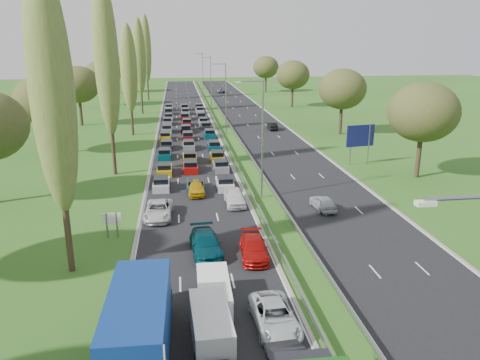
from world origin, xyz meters
TOP-DOWN VIEW (x-y plane):
  - ground at (4.50, 80.00)m, footprint 260.00×260.00m
  - near_carriageway at (-2.25, 82.50)m, footprint 10.50×215.00m
  - far_carriageway at (11.25, 82.50)m, footprint 10.50×215.00m
  - central_reservation at (4.50, 82.50)m, footprint 2.36×215.00m
  - lamp_columns at (4.50, 78.00)m, footprint 0.18×140.18m
  - poplar_row at (-11.50, 68.17)m, footprint 2.80×127.80m
  - woodland_left at (-22.00, 62.63)m, footprint 8.00×166.00m
  - woodland_right at (24.00, 66.67)m, footprint 8.00×153.00m
  - traffic_queue_fill at (-2.25, 77.45)m, footprint 9.04×66.92m
  - near_car_2 at (-5.79, 38.54)m, footprint 2.66×5.30m
  - near_car_7 at (-2.02, 30.51)m, footprint 2.50×5.42m
  - near_car_8 at (-2.13, 45.04)m, footprint 1.79×4.35m
  - near_car_10 at (1.20, 20.45)m, footprint 2.48×5.04m
  - near_car_11 at (1.48, 29.44)m, footprint 2.25×4.93m
  - near_car_12 at (1.48, 41.19)m, footprint 1.90×4.62m
  - far_car_0 at (9.66, 38.68)m, footprint 1.91×4.15m
  - far_car_1 at (13.19, 80.60)m, footprint 1.50×4.07m
  - far_car_2 at (9.75, 145.10)m, footprint 2.64×5.12m
  - blue_lorry at (-5.93, 18.57)m, footprint 2.76×9.92m
  - white_van_front at (-2.43, 19.64)m, footprint 1.95×4.97m
  - white_van_rear at (-2.02, 22.90)m, footprint 1.89×4.82m
  - info_sign at (-9.40, 34.60)m, footprint 1.50×0.16m
  - direction_sign at (19.40, 54.55)m, footprint 3.95×0.86m

SIDE VIEW (x-z plane):
  - ground at x=4.50m, z-range 0.00..0.00m
  - near_carriageway at x=-2.25m, z-range -0.02..0.02m
  - far_carriageway at x=11.25m, z-range -0.02..0.02m
  - traffic_queue_fill at x=-2.25m, z-range 0.04..0.84m
  - central_reservation at x=4.50m, z-range 0.39..0.71m
  - far_car_1 at x=13.19m, z-range 0.02..1.35m
  - near_car_10 at x=1.20m, z-range 0.02..1.39m
  - far_car_0 at x=9.66m, z-range 0.02..1.40m
  - far_car_2 at x=9.75m, z-range 0.02..1.40m
  - near_car_11 at x=1.48m, z-range 0.02..1.42m
  - near_car_2 at x=-5.79m, z-range 0.02..1.46m
  - near_car_8 at x=-2.13m, z-range 0.02..1.49m
  - near_car_7 at x=-2.02m, z-range 0.02..1.55m
  - near_car_12 at x=1.48m, z-range 0.02..1.59m
  - white_van_rear at x=-2.02m, z-range 0.03..1.96m
  - white_van_front at x=-2.43m, z-range 0.03..2.02m
  - info_sign at x=-9.40m, z-range 0.32..2.42m
  - blue_lorry at x=-5.93m, z-range 0.06..4.25m
  - direction_sign at x=19.40m, z-range 0.97..6.17m
  - lamp_columns at x=4.50m, z-range 0.00..12.00m
  - woodland_right at x=24.00m, z-range 2.13..13.23m
  - woodland_left at x=-22.00m, z-range 2.13..13.23m
  - poplar_row at x=-11.50m, z-range 1.17..23.61m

